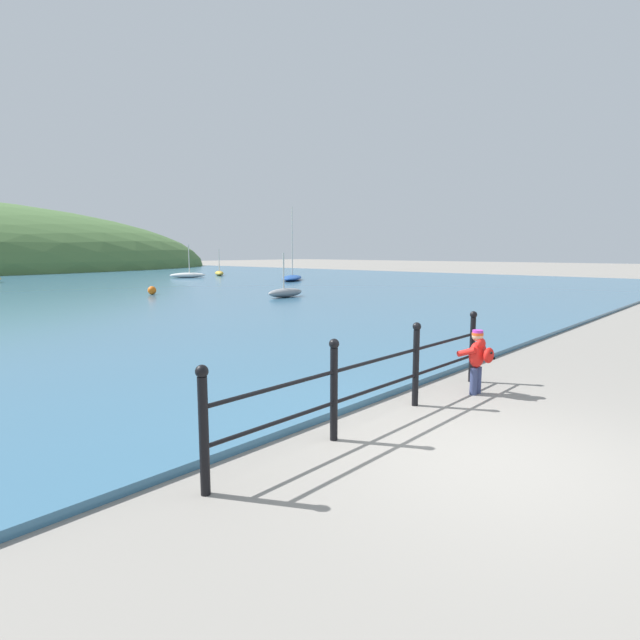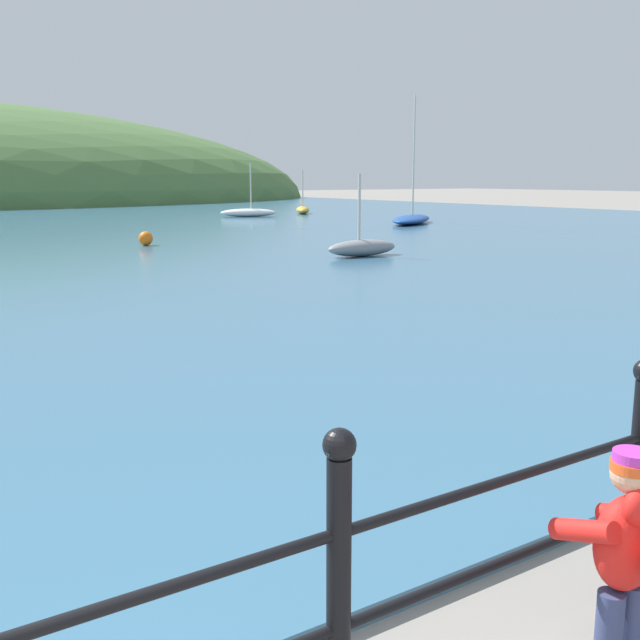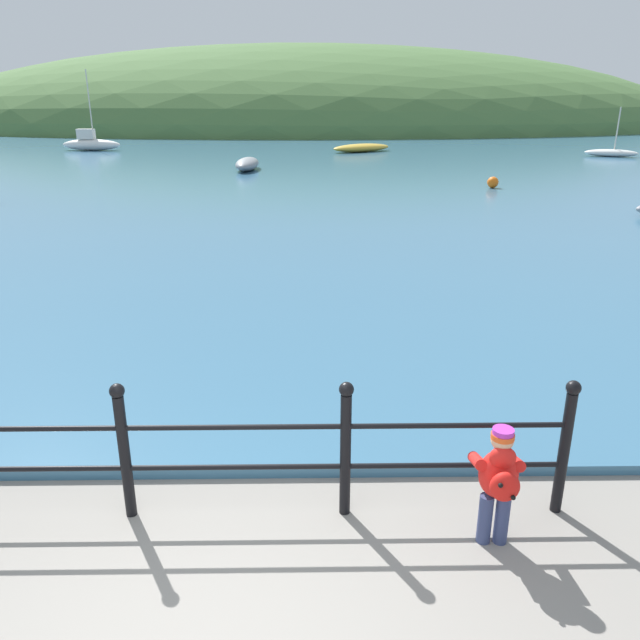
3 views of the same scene
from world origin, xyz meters
name	(u,v)px [view 1 (image 1 of 3)]	position (x,y,z in m)	size (l,w,h in m)	color
ground_plane	(484,455)	(0.00, 0.00, 0.00)	(200.00, 200.00, 0.00)	gray
iron_railing	(379,373)	(0.12, 1.50, 0.64)	(5.49, 0.12, 1.21)	black
child_in_coat	(478,356)	(2.15, 1.10, 0.61)	(0.39, 0.54, 1.00)	navy
boat_red_dinghy	(285,292)	(10.92, 14.50, 0.32)	(2.03, 0.68, 2.03)	gray
boat_mid_harbor	(292,277)	(20.69, 23.98, 0.31)	(4.36, 3.80, 5.32)	#1E4793
boat_blue_hull	(188,275)	(17.59, 32.78, 0.32)	(2.87, 1.81, 2.64)	silver
boat_far_right	(219,273)	(21.62, 34.05, 0.32)	(1.87, 2.43, 2.34)	gold
mooring_buoy	(152,290)	(7.48, 20.34, 0.31)	(0.41, 0.41, 0.41)	orange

